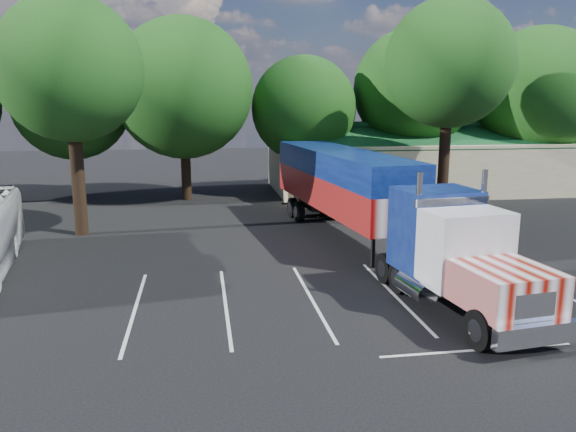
{
  "coord_description": "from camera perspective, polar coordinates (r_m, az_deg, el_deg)",
  "views": [
    {
      "loc": [
        -3.94,
        -25.43,
        7.32
      ],
      "look_at": [
        -0.0,
        -0.31,
        2.0
      ],
      "focal_mm": 35.0,
      "sensor_mm": 36.0,
      "label": 1
    }
  ],
  "objects": [
    {
      "name": "event_hall",
      "position": [
        46.99,
        13.31,
        5.26
      ],
      "size": [
        24.2,
        14.12,
        5.55
      ],
      "color": "beige",
      "rests_on": "ground"
    },
    {
      "name": "silver_sedan",
      "position": [
        37.75,
        4.94,
        1.8
      ],
      "size": [
        5.04,
        2.88,
        1.57
      ],
      "primitive_type": "imported",
      "rotation": [
        0.0,
        0.0,
        1.84
      ],
      "color": "#A4A7AC",
      "rests_on": "ground"
    },
    {
      "name": "tree_row_c",
      "position": [
        41.65,
        -10.62,
        12.61
      ],
      "size": [
        10.0,
        10.0,
        13.05
      ],
      "color": "black",
      "rests_on": "ground"
    },
    {
      "name": "tree_row_e",
      "position": [
        46.62,
        12.71,
        12.48
      ],
      "size": [
        9.6,
        9.6,
        12.9
      ],
      "color": "black",
      "rests_on": "ground"
    },
    {
      "name": "tree_near_left",
      "position": [
        32.14,
        -21.3,
        13.7
      ],
      "size": [
        7.6,
        7.6,
        12.65
      ],
      "color": "black",
      "rests_on": "ground"
    },
    {
      "name": "tree_row_f",
      "position": [
        50.09,
        24.13,
        11.35
      ],
      "size": [
        10.4,
        10.4,
        13.0
      ],
      "color": "black",
      "rests_on": "ground"
    },
    {
      "name": "tree_near_right",
      "position": [
        37.34,
        16.08,
        14.66
      ],
      "size": [
        8.0,
        8.0,
        13.5
      ],
      "color": "black",
      "rests_on": "ground"
    },
    {
      "name": "bicycle",
      "position": [
        33.59,
        7.62,
        -0.02
      ],
      "size": [
        1.23,
        1.99,
        0.99
      ],
      "primitive_type": "imported",
      "rotation": [
        0.0,
        0.0,
        0.33
      ],
      "color": "black",
      "rests_on": "ground"
    },
    {
      "name": "woman",
      "position": [
        21.8,
        11.78,
        -5.52
      ],
      "size": [
        0.61,
        0.77,
        1.84
      ],
      "primitive_type": "imported",
      "rotation": [
        0.0,
        0.0,
        1.85
      ],
      "color": "black",
      "rests_on": "ground"
    },
    {
      "name": "semi_truck",
      "position": [
        27.66,
        7.65,
        2.18
      ],
      "size": [
        5.67,
        23.3,
        4.84
      ],
      "rotation": [
        0.0,
        0.0,
        0.12
      ],
      "color": "black",
      "rests_on": "ground"
    },
    {
      "name": "tree_row_d",
      "position": [
        43.66,
        1.61,
        10.85
      ],
      "size": [
        8.0,
        8.0,
        10.6
      ],
      "color": "black",
      "rests_on": "ground"
    },
    {
      "name": "ground",
      "position": [
        26.75,
        -0.09,
        -4.06
      ],
      "size": [
        120.0,
        120.0,
        0.0
      ],
      "primitive_type": "plane",
      "color": "black",
      "rests_on": "ground"
    },
    {
      "name": "tree_row_b",
      "position": [
        44.17,
        -21.13,
        10.8
      ],
      "size": [
        8.4,
        8.4,
        11.35
      ],
      "color": "black",
      "rests_on": "ground"
    }
  ]
}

